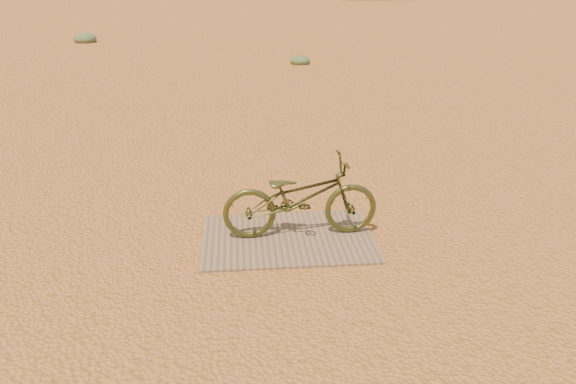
{
  "coord_description": "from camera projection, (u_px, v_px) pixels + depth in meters",
  "views": [
    {
      "loc": [
        -0.84,
        -4.21,
        2.39
      ],
      "look_at": [
        -0.41,
        0.46,
        0.48
      ],
      "focal_mm": 35.0,
      "sensor_mm": 36.0,
      "label": 1
    }
  ],
  "objects": [
    {
      "name": "plywood_board",
      "position": [
        288.0,
        238.0,
        5.24
      ],
      "size": [
        1.6,
        1.11,
        0.02
      ],
      "primitive_type": "cube",
      "color": "#7A6C51",
      "rests_on": "ground"
    },
    {
      "name": "kale_c",
      "position": [
        86.0,
        42.0,
        18.51
      ],
      "size": [
        0.73,
        0.73,
        0.4
      ],
      "primitive_type": "ellipsoid",
      "color": "#5A7550",
      "rests_on": "ground"
    },
    {
      "name": "bicycle",
      "position": [
        300.0,
        197.0,
        5.15
      ],
      "size": [
        1.45,
        0.55,
        0.75
      ],
      "primitive_type": "imported",
      "rotation": [
        0.0,
        0.0,
        1.61
      ],
      "color": "#3E441E",
      "rests_on": "plywood_board"
    },
    {
      "name": "ground",
      "position": [
        341.0,
        261.0,
        4.85
      ],
      "size": [
        120.0,
        120.0,
        0.0
      ],
      "primitive_type": "plane",
      "color": "#BF7643",
      "rests_on": "ground"
    },
    {
      "name": "kale_b",
      "position": [
        300.0,
        64.0,
        14.5
      ],
      "size": [
        0.51,
        0.51,
        0.28
      ],
      "primitive_type": "ellipsoid",
      "color": "#5A7550",
      "rests_on": "ground"
    }
  ]
}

